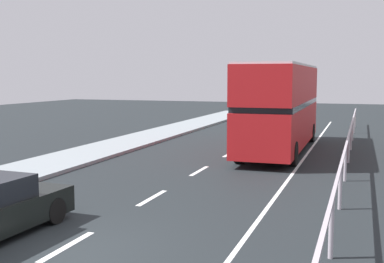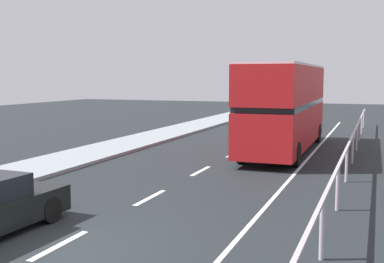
% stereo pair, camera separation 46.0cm
% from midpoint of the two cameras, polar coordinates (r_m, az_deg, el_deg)
% --- Properties ---
extents(ground_plane, '(75.86, 120.00, 0.10)m').
position_cam_midpoint_polar(ground_plane, '(10.84, -16.22, -13.32)').
color(ground_plane, black).
extents(lane_paint_markings, '(3.56, 46.00, 0.01)m').
position_cam_midpoint_polar(lane_paint_markings, '(17.32, 6.05, -5.52)').
color(lane_paint_markings, silver).
rests_on(lane_paint_markings, ground).
extents(bridge_side_railing, '(0.10, 42.00, 1.22)m').
position_cam_midpoint_polar(bridge_side_railing, '(17.48, 16.62, -2.34)').
color(bridge_side_railing, '#B5AAB6').
rests_on(bridge_side_railing, ground).
extents(double_decker_bus_red, '(2.56, 10.87, 4.13)m').
position_cam_midpoint_polar(double_decker_bus_red, '(23.74, 9.68, 3.03)').
color(double_decker_bus_red, '#AD171A').
rests_on(double_decker_bus_red, ground).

